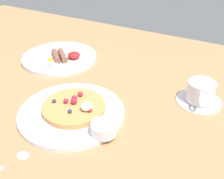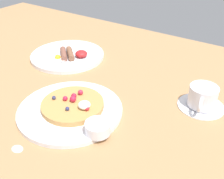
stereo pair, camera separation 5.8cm
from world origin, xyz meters
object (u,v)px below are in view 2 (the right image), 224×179
(syrup_ramekin, at_px, (98,128))
(pancake_plate, at_px, (70,110))
(coffee_cup, at_px, (203,96))
(teaspoon, at_px, (2,155))
(coffee_saucer, at_px, (201,105))
(breakfast_plate, at_px, (68,56))

(syrup_ramekin, bearing_deg, pancake_plate, 163.68)
(pancake_plate, relative_size, coffee_cup, 2.62)
(pancake_plate, distance_m, teaspoon, 0.20)
(coffee_saucer, bearing_deg, coffee_cup, -79.89)
(breakfast_plate, xyz_separation_m, coffee_cup, (0.50, -0.03, 0.03))
(breakfast_plate, relative_size, teaspoon, 1.84)
(syrup_ramekin, xyz_separation_m, breakfast_plate, (-0.34, 0.27, -0.02))
(pancake_plate, height_order, syrup_ramekin, syrup_ramekin)
(pancake_plate, bearing_deg, coffee_cup, 37.99)
(syrup_ramekin, bearing_deg, coffee_cup, 57.44)
(coffee_cup, bearing_deg, teaspoon, -125.04)
(coffee_saucer, bearing_deg, teaspoon, -124.90)
(pancake_plate, relative_size, syrup_ramekin, 4.60)
(coffee_saucer, bearing_deg, pancake_plate, -141.76)
(coffee_cup, relative_size, teaspoon, 0.72)
(syrup_ramekin, relative_size, coffee_cup, 0.57)
(pancake_plate, relative_size, coffee_saucer, 2.21)
(coffee_saucer, height_order, teaspoon, same)
(pancake_plate, xyz_separation_m, breakfast_plate, (-0.23, 0.24, 0.00))
(coffee_saucer, xyz_separation_m, coffee_cup, (0.00, -0.00, 0.03))
(pancake_plate, distance_m, coffee_saucer, 0.35)
(pancake_plate, xyz_separation_m, teaspoon, (-0.02, -0.20, -0.00))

